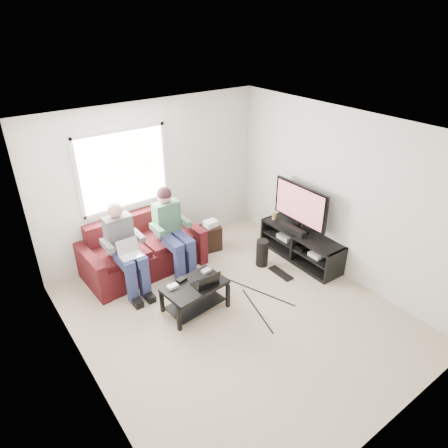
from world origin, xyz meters
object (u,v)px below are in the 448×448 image
Objects in this scene: coffee_table at (195,291)px; end_table at (211,236)px; sofa at (142,251)px; subwoofer at (262,253)px; tv at (300,206)px; tv_stand at (301,247)px.

coffee_table is 1.65× the size of end_table.
sofa reaches higher than coffee_table.
end_table reaches higher than subwoofer.
subwoofer is at bearing -67.38° from end_table.
end_table is (1.12, 1.22, -0.07)m from coffee_table.
subwoofer is at bearing 167.51° from tv.
sofa is 4.10× the size of subwoofer.
sofa reaches higher than end_table.
sofa is 2.65m from tv_stand.
tv_stand reaches higher than coffee_table.
tv is 2.38× the size of subwoofer.
subwoofer reaches higher than coffee_table.
tv_stand is (2.29, -1.33, -0.09)m from sofa.
coffee_table is (0.14, -1.37, -0.00)m from sofa.
tv reaches higher than coffee_table.
end_table reaches higher than coffee_table.
sofa is 2.68m from tv.
sofa is at bearing 95.69° from coffee_table.
end_table is (-1.04, 1.17, 0.02)m from tv_stand.
coffee_table is 2.26m from tv.
subwoofer is at bearing 159.49° from tv_stand.
subwoofer is (-0.65, 0.14, -0.74)m from tv.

